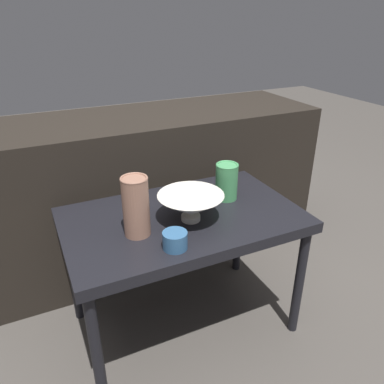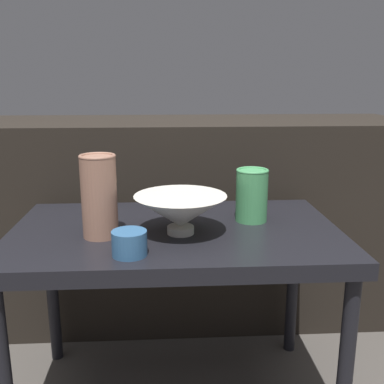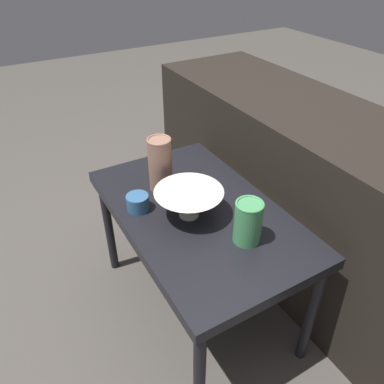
{
  "view_description": "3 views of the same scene",
  "coord_description": "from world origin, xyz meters",
  "px_view_note": "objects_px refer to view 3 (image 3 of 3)",
  "views": [
    {
      "loc": [
        -0.46,
        -1.06,
        1.17
      ],
      "look_at": [
        0.01,
        -0.05,
        0.62
      ],
      "focal_mm": 35.0,
      "sensor_mm": 36.0,
      "label": 1
    },
    {
      "loc": [
        -0.02,
        -1.1,
        0.88
      ],
      "look_at": [
        0.04,
        -0.05,
        0.62
      ],
      "focal_mm": 42.0,
      "sensor_mm": 36.0,
      "label": 2
    },
    {
      "loc": [
        0.87,
        -0.52,
        1.3
      ],
      "look_at": [
        0.04,
        -0.05,
        0.62
      ],
      "focal_mm": 35.0,
      "sensor_mm": 36.0,
      "label": 3
    }
  ],
  "objects_px": {
    "bowl": "(189,201)",
    "vase_colorful_right": "(248,221)",
    "vase_textured_left": "(160,164)",
    "cup": "(138,203)"
  },
  "relations": [
    {
      "from": "bowl",
      "to": "vase_colorful_right",
      "type": "relative_size",
      "value": 1.6
    },
    {
      "from": "bowl",
      "to": "vase_colorful_right",
      "type": "xyz_separation_m",
      "value": [
        0.19,
        0.09,
        0.02
      ]
    },
    {
      "from": "vase_textured_left",
      "to": "bowl",
      "type": "bearing_deg",
      "value": 2.19
    },
    {
      "from": "bowl",
      "to": "cup",
      "type": "height_order",
      "value": "bowl"
    },
    {
      "from": "bowl",
      "to": "vase_colorful_right",
      "type": "bearing_deg",
      "value": 25.73
    },
    {
      "from": "vase_colorful_right",
      "to": "vase_textured_left",
      "type": "bearing_deg",
      "value": -165.43
    },
    {
      "from": "bowl",
      "to": "vase_textured_left",
      "type": "bearing_deg",
      "value": -177.81
    },
    {
      "from": "vase_textured_left",
      "to": "vase_colorful_right",
      "type": "distance_m",
      "value": 0.4
    },
    {
      "from": "bowl",
      "to": "vase_textured_left",
      "type": "xyz_separation_m",
      "value": [
        -0.19,
        -0.01,
        0.05
      ]
    },
    {
      "from": "vase_textured_left",
      "to": "vase_colorful_right",
      "type": "bearing_deg",
      "value": 14.57
    }
  ]
}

